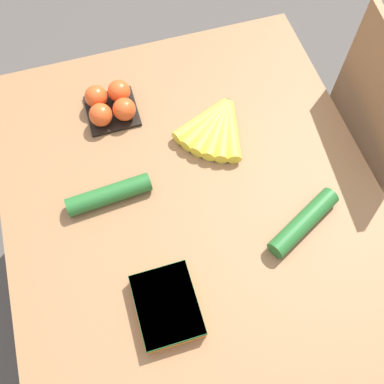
{
  "coord_description": "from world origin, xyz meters",
  "views": [
    {
      "loc": [
        0.5,
        -0.15,
        1.78
      ],
      "look_at": [
        0.0,
        0.0,
        0.76
      ],
      "focal_mm": 42.0,
      "sensor_mm": 36.0,
      "label": 1
    }
  ],
  "objects_px": {
    "chair": "(378,153)",
    "cucumber_far": "(109,195)",
    "cucumber_near": "(304,222)",
    "carrot_bag": "(167,306)",
    "banana_bunch": "(216,127)",
    "tomato_pack": "(110,104)"
  },
  "relations": [
    {
      "from": "cucumber_far",
      "to": "cucumber_near",
      "type": "bearing_deg",
      "value": 64.36
    },
    {
      "from": "carrot_bag",
      "to": "tomato_pack",
      "type": "bearing_deg",
      "value": -179.53
    },
    {
      "from": "chair",
      "to": "carrot_bag",
      "type": "height_order",
      "value": "chair"
    },
    {
      "from": "banana_bunch",
      "to": "cucumber_near",
      "type": "height_order",
      "value": "cucumber_near"
    },
    {
      "from": "cucumber_far",
      "to": "tomato_pack",
      "type": "bearing_deg",
      "value": 167.02
    },
    {
      "from": "banana_bunch",
      "to": "cucumber_far",
      "type": "distance_m",
      "value": 0.35
    },
    {
      "from": "chair",
      "to": "cucumber_far",
      "type": "height_order",
      "value": "chair"
    },
    {
      "from": "banana_bunch",
      "to": "carrot_bag",
      "type": "relative_size",
      "value": 1.16
    },
    {
      "from": "cucumber_far",
      "to": "chair",
      "type": "bearing_deg",
      "value": 91.61
    },
    {
      "from": "chair",
      "to": "cucumber_near",
      "type": "bearing_deg",
      "value": 124.67
    },
    {
      "from": "chair",
      "to": "cucumber_near",
      "type": "xyz_separation_m",
      "value": [
        0.24,
        -0.43,
        0.24
      ]
    },
    {
      "from": "tomato_pack",
      "to": "cucumber_far",
      "type": "relative_size",
      "value": 0.64
    },
    {
      "from": "carrot_bag",
      "to": "cucumber_near",
      "type": "xyz_separation_m",
      "value": [
        -0.1,
        0.38,
        0.0
      ]
    },
    {
      "from": "banana_bunch",
      "to": "cucumber_near",
      "type": "xyz_separation_m",
      "value": [
        0.34,
        0.12,
        0.01
      ]
    },
    {
      "from": "carrot_bag",
      "to": "cucumber_far",
      "type": "bearing_deg",
      "value": -167.92
    },
    {
      "from": "chair",
      "to": "tomato_pack",
      "type": "relative_size",
      "value": 6.95
    },
    {
      "from": "banana_bunch",
      "to": "carrot_bag",
      "type": "height_order",
      "value": "carrot_bag"
    },
    {
      "from": "chair",
      "to": "cucumber_far",
      "type": "xyz_separation_m",
      "value": [
        0.02,
        -0.87,
        0.24
      ]
    },
    {
      "from": "tomato_pack",
      "to": "carrot_bag",
      "type": "relative_size",
      "value": 0.81
    },
    {
      "from": "cucumber_near",
      "to": "cucumber_far",
      "type": "height_order",
      "value": "same"
    },
    {
      "from": "banana_bunch",
      "to": "cucumber_far",
      "type": "relative_size",
      "value": 0.92
    },
    {
      "from": "carrot_bag",
      "to": "cucumber_far",
      "type": "xyz_separation_m",
      "value": [
        -0.32,
        -0.07,
        0.0
      ]
    }
  ]
}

